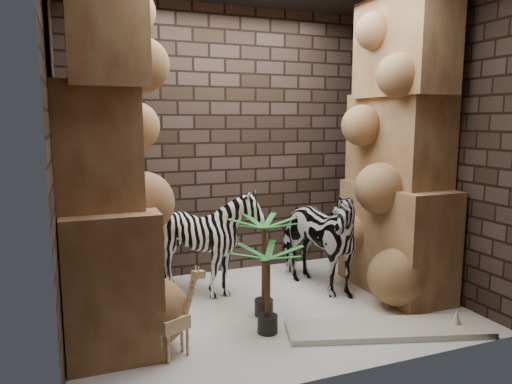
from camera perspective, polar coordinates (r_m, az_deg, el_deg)
name	(u,v)px	position (r m, az deg, el deg)	size (l,w,h in m)	color
floor	(267,309)	(4.54, 1.40, -13.98)	(3.50, 3.50, 0.00)	white
wall_back	(226,143)	(5.38, -3.68, 5.98)	(3.50, 3.50, 0.00)	black
wall_front	(342,159)	(3.09, 10.44, 3.90)	(3.50, 3.50, 0.00)	black
wall_left	(55,154)	(3.88, -23.19, 4.29)	(3.00, 3.00, 0.00)	black
wall_right	(426,145)	(5.13, 19.90, 5.36)	(3.00, 3.00, 0.00)	black
rock_pillar_left	(103,153)	(3.89, -18.02, 4.56)	(0.68, 1.30, 3.00)	tan
rock_pillar_right	(399,146)	(4.92, 16.99, 5.38)	(0.58, 1.25, 3.00)	tan
zebra_right	(314,230)	(4.88, 7.05, -4.56)	(0.58, 1.08, 1.28)	white
zebra_left	(209,247)	(4.75, -5.78, -6.65)	(0.89, 1.10, 1.00)	white
giraffe_toy	(174,315)	(3.62, -9.85, -14.44)	(0.35, 0.12, 0.67)	#D8B987
palm_front	(264,267)	(4.25, 0.97, -9.04)	(0.36, 0.36, 0.91)	#1C6A1C
palm_back	(268,290)	(3.95, 1.42, -11.79)	(0.36, 0.36, 0.74)	#1C6A1C
surfboard	(388,329)	(4.24, 15.67, -15.68)	(1.69, 0.41, 0.05)	beige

